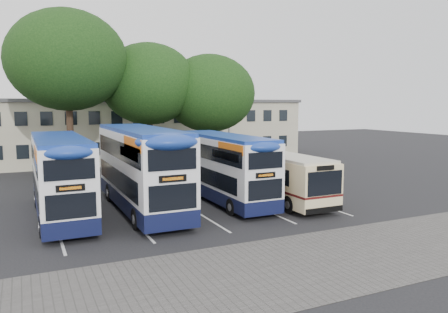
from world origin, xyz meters
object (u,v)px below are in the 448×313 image
lamp_post (229,111)px  tree_right (209,93)px  tree_left (67,60)px  bus_single (274,173)px  bus_dd_right (224,165)px  bus_dd_left (60,173)px  bus_dd_mid (141,165)px  tree_mid (149,84)px

lamp_post → tree_right: 4.56m
tree_left → bus_single: 17.55m
bus_dd_right → tree_right: bearing=70.8°
tree_right → bus_dd_left: size_ratio=1.01×
lamp_post → tree_right: (-3.24, -2.81, 1.55)m
tree_right → bus_dd_mid: 15.46m
tree_left → bus_dd_mid: size_ratio=1.17×
tree_left → tree_right: tree_left is taller
bus_dd_mid → bus_dd_right: bearing=0.7°
tree_right → bus_dd_right: 13.22m
bus_single → tree_left: bearing=130.5°
tree_right → bus_dd_mid: bearing=-127.5°
bus_dd_mid → lamp_post: bearing=50.0°
tree_mid → bus_single: bearing=-73.0°
bus_single → bus_dd_left: bearing=175.1°
lamp_post → tree_mid: (-8.36, -2.22, 2.27)m
bus_dd_left → bus_dd_right: bus_dd_left is taller
lamp_post → bus_dd_left: bearing=-138.8°
tree_mid → bus_dd_mid: (-3.93, -12.41, -4.89)m
tree_right → bus_dd_right: (-4.10, -11.75, -4.45)m
tree_mid → bus_dd_left: (-7.99, -12.09, -5.09)m
tree_mid → bus_single: size_ratio=1.12×
bus_dd_right → bus_single: bus_dd_right is taller
tree_mid → tree_left: bearing=-171.3°
tree_right → lamp_post: bearing=41.0°
tree_mid → bus_dd_right: bearing=-85.2°
bus_dd_mid → bus_single: bus_dd_mid is taller
bus_dd_left → bus_dd_mid: size_ratio=0.92×
bus_dd_right → tree_left: bearing=123.0°
tree_left → tree_mid: 6.61m
bus_dd_left → bus_dd_right: (9.02, -0.26, -0.09)m
tree_left → tree_mid: tree_left is taller
lamp_post → bus_dd_left: 21.91m
tree_left → bus_dd_left: (-1.64, -11.12, -6.65)m
tree_mid → tree_right: tree_mid is taller
lamp_post → tree_left: 15.54m
tree_left → bus_dd_mid: tree_left is taller
bus_dd_mid → bus_single: (7.94, -0.70, -0.86)m
tree_right → bus_dd_mid: size_ratio=0.93×
bus_dd_mid → bus_dd_right: bus_dd_mid is taller
tree_mid → bus_dd_left: size_ratio=1.08×
bus_dd_mid → bus_single: bearing=-5.0°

